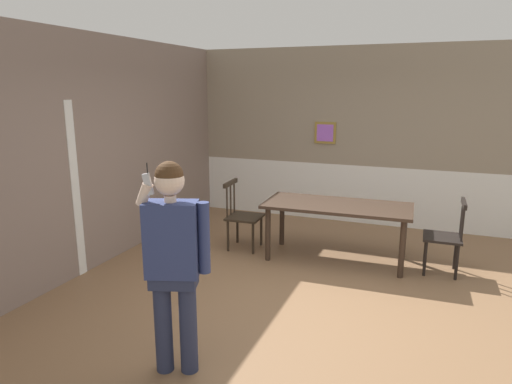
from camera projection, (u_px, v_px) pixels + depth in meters
ground_plane at (303, 297)px, 4.93m from camera, size 6.84×6.84×0.00m
room_back_partition at (356, 140)px, 7.44m from camera, size 5.52×0.17×2.89m
room_left_partition at (90, 153)px, 5.59m from camera, size 0.13×6.22×2.89m
dining_table at (337, 211)px, 5.87m from camera, size 1.91×0.91×0.76m
chair_near_window at (446, 237)px, 5.48m from camera, size 0.45×0.45×0.93m
chair_by_doorway at (242, 216)px, 6.35m from camera, size 0.48×0.48×0.96m
person_figure at (174, 255)px, 3.44m from camera, size 0.53×0.34×1.71m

